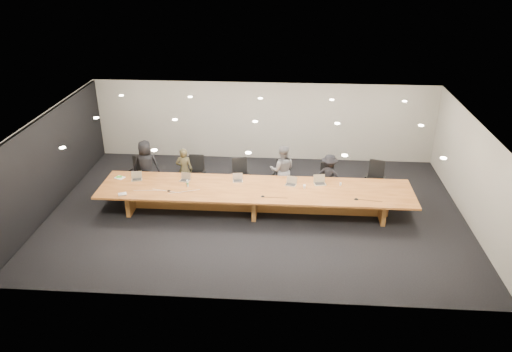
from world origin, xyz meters
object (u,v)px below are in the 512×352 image
at_px(chair_far_left, 136,174).
at_px(chair_mid_left, 241,176).
at_px(conference_table, 255,195).
at_px(laptop_b, 185,177).
at_px(chair_mid_right, 281,177).
at_px(person_b, 184,170).
at_px(laptop_c, 238,178).
at_px(mic_center, 263,196).
at_px(person_a, 146,165).
at_px(chair_right, 325,180).
at_px(mic_right, 356,199).
at_px(laptop_a, 136,176).
at_px(paper_cup_near, 304,187).
at_px(person_c, 282,170).
at_px(laptop_e, 320,180).
at_px(chair_far_right, 375,179).
at_px(water_bottle, 187,183).
at_px(av_box, 122,194).
at_px(chair_left, 196,173).
at_px(laptop_d, 291,181).
at_px(amber_mug, 187,185).
at_px(person_d, 329,175).
at_px(paper_cup_far, 341,184).
at_px(mic_left, 169,191).

relative_size(chair_far_left, chair_mid_left, 0.95).
xyz_separation_m(conference_table, laptop_b, (-2.12, 0.34, 0.35)).
bearing_deg(laptop_b, chair_mid_right, 29.05).
bearing_deg(person_b, laptop_c, 156.56).
bearing_deg(mic_center, person_a, 155.70).
xyz_separation_m(chair_mid_left, chair_right, (2.63, 0.03, -0.06)).
distance_m(chair_mid_left, mic_right, 3.76).
bearing_deg(mic_center, chair_mid_right, 74.90).
height_order(laptop_a, paper_cup_near, laptop_a).
bearing_deg(laptop_c, chair_mid_left, 81.19).
xyz_separation_m(person_c, laptop_e, (1.12, -0.81, 0.08)).
distance_m(laptop_e, mic_right, 1.30).
distance_m(laptop_e, paper_cup_near, 0.54).
bearing_deg(chair_far_right, water_bottle, -150.10).
relative_size(chair_mid_right, av_box, 4.72).
distance_m(chair_left, mic_right, 5.13).
distance_m(laptop_b, laptop_c, 1.57).
height_order(chair_right, laptop_c, chair_right).
distance_m(chair_far_left, chair_far_right, 7.45).
relative_size(person_a, laptop_b, 5.55).
height_order(conference_table, mic_right, mic_right).
xyz_separation_m(chair_mid_right, water_bottle, (-2.68, -1.29, 0.32)).
height_order(person_b, laptop_d, person_b).
relative_size(chair_far_right, amber_mug, 13.20).
bearing_deg(laptop_a, person_d, -5.64).
distance_m(chair_mid_left, water_bottle, 1.90).
height_order(chair_far_right, laptop_a, chair_far_right).
distance_m(amber_mug, paper_cup_far, 4.44).
height_order(laptop_a, laptop_e, laptop_e).
height_order(person_b, amber_mug, person_b).
relative_size(chair_right, laptop_c, 3.44).
relative_size(laptop_c, av_box, 1.30).
relative_size(chair_mid_right, person_b, 0.74).
height_order(laptop_a, laptop_d, same).
relative_size(chair_far_left, mic_center, 9.55).
xyz_separation_m(paper_cup_far, mic_right, (0.36, -0.84, -0.02)).
xyz_separation_m(av_box, mic_left, (1.24, 0.32, -0.00)).
distance_m(chair_far_right, av_box, 7.53).
height_order(chair_right, mic_right, chair_right).
bearing_deg(chair_mid_right, laptop_a, -151.18).
relative_size(amber_mug, mic_right, 0.67).
relative_size(chair_left, water_bottle, 5.57).
bearing_deg(chair_mid_right, conference_table, -103.36).
bearing_deg(water_bottle, chair_left, 90.68).
bearing_deg(paper_cup_far, laptop_d, -176.43).
xyz_separation_m(chair_mid_right, person_c, (0.03, -0.07, 0.27)).
bearing_deg(chair_left, mic_center, -37.60).
bearing_deg(laptop_c, av_box, -168.93).
height_order(chair_far_right, mic_center, chair_far_right).
distance_m(person_a, person_b, 1.21).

